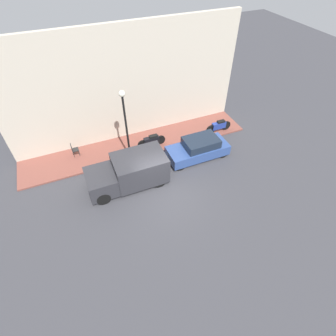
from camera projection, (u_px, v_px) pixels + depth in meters
ground_plane at (163, 192)px, 14.78m from camera, size 60.00×60.00×0.00m
sidewalk at (138, 145)px, 17.71m from camera, size 2.55×15.12×0.11m
building_facade at (126, 86)px, 16.15m from camera, size 0.30×15.12×7.27m
parked_car at (198, 148)px, 16.54m from camera, size 1.64×3.88×1.35m
delivery_van at (128, 172)px, 14.63m from camera, size 2.00×4.45×1.81m
motorcycle_black at (152, 141)px, 17.24m from camera, size 0.30×1.91×0.84m
motorcycle_blue at (219, 126)px, 18.39m from camera, size 0.30×1.92×0.87m
streetlamp at (125, 115)px, 14.57m from camera, size 0.36×0.36×4.62m
cafe_chair at (74, 149)px, 16.52m from camera, size 0.40×0.40×0.91m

